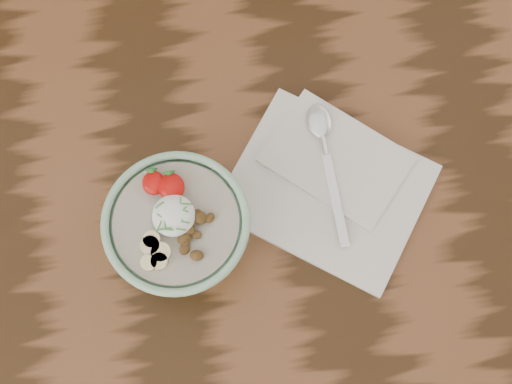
{
  "coord_description": "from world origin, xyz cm",
  "views": [
    {
      "loc": [
        8.46,
        -26.48,
        161.5
      ],
      "look_at": [
        12.07,
        -3.94,
        85.09
      ],
      "focal_mm": 50.0,
      "sensor_mm": 36.0,
      "label": 1
    }
  ],
  "objects": [
    {
      "name": "napkin",
      "position": [
        21.87,
        -1.39,
        75.6
      ],
      "size": [
        29.98,
        29.06,
        1.44
      ],
      "rotation": [
        0.0,
        0.0,
        -0.64
      ],
      "color": "silver",
      "rests_on": "table"
    },
    {
      "name": "spoon",
      "position": [
        21.96,
        3.92,
        76.85
      ],
      "size": [
        3.27,
        19.11,
        1.0
      ],
      "rotation": [
        0.0,
        0.0,
        0.01
      ],
      "color": "silver",
      "rests_on": "napkin"
    },
    {
      "name": "breakfast_bowl",
      "position": [
        2.65,
        -5.68,
        80.72
      ],
      "size": [
        16.86,
        16.86,
        11.37
      ],
      "rotation": [
        0.0,
        0.0,
        0.24
      ],
      "color": "#8CBD99",
      "rests_on": "table"
    },
    {
      "name": "table",
      "position": [
        0.0,
        0.0,
        65.7
      ],
      "size": [
        160.0,
        90.0,
        75.0
      ],
      "color": "black",
      "rests_on": "ground"
    }
  ]
}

